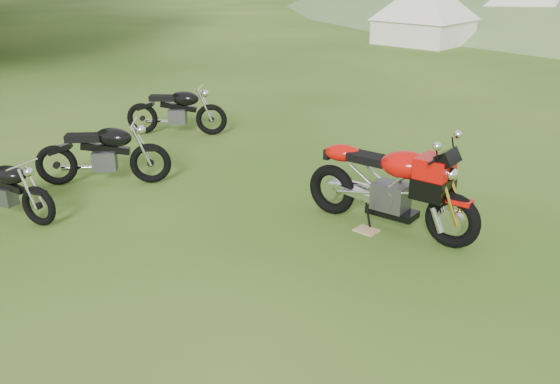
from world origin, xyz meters
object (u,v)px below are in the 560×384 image
(vintage_moto_a, at_px, (2,187))
(sport_motorcycle, at_px, (390,179))
(plywood_board, at_px, (367,230))
(tent_left, at_px, (426,9))
(vintage_moto_d, at_px, (176,109))
(tent_mid, at_px, (534,0))
(vintage_moto_c, at_px, (102,152))

(vintage_moto_a, bearing_deg, sport_motorcycle, 20.37)
(plywood_board, distance_m, tent_left, 17.37)
(vintage_moto_d, xyz_separation_m, tent_mid, (6.67, 18.15, 0.88))
(sport_motorcycle, bearing_deg, tent_left, 113.76)
(vintage_moto_a, height_order, tent_left, tent_left)
(vintage_moto_a, bearing_deg, tent_left, 85.70)
(plywood_board, height_order, vintage_moto_a, vintage_moto_a)
(vintage_moto_c, bearing_deg, sport_motorcycle, -25.92)
(vintage_moto_a, height_order, tent_mid, tent_mid)
(vintage_moto_c, height_order, tent_mid, tent_mid)
(vintage_moto_c, bearing_deg, tent_mid, 49.90)
(tent_left, distance_m, tent_mid, 5.57)
(vintage_moto_a, height_order, vintage_moto_c, vintage_moto_c)
(tent_mid, bearing_deg, vintage_moto_d, -86.48)
(vintage_moto_c, xyz_separation_m, vintage_moto_d, (-0.26, 2.77, -0.02))
(vintage_moto_c, height_order, tent_left, tent_left)
(vintage_moto_d, relative_size, tent_mid, 0.58)
(vintage_moto_c, distance_m, tent_left, 17.10)
(vintage_moto_d, bearing_deg, vintage_moto_c, -99.97)
(vintage_moto_a, relative_size, vintage_moto_d, 0.89)
(vintage_moto_d, bearing_deg, plywood_board, -51.51)
(tent_left, relative_size, tent_mid, 0.91)
(plywood_board, relative_size, tent_left, 0.10)
(tent_left, bearing_deg, sport_motorcycle, -62.24)
(vintage_moto_d, bearing_deg, tent_mid, 54.43)
(sport_motorcycle, relative_size, plywood_board, 8.11)
(sport_motorcycle, distance_m, tent_mid, 21.25)
(plywood_board, bearing_deg, tent_left, 94.91)
(vintage_moto_a, bearing_deg, plywood_board, 19.22)
(vintage_moto_d, bearing_deg, tent_left, 63.32)
(vintage_moto_d, height_order, tent_mid, tent_mid)
(sport_motorcycle, xyz_separation_m, vintage_moto_d, (-4.53, 2.98, -0.18))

